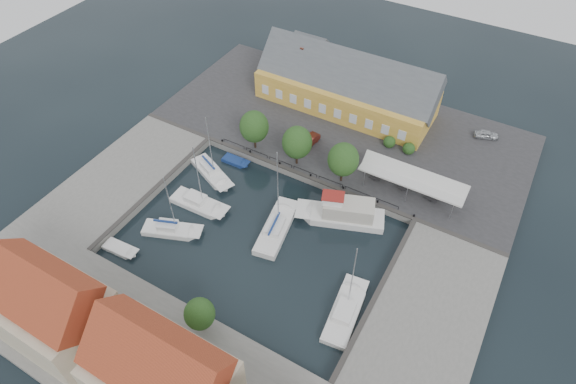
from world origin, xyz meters
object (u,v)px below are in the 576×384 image
Objects in this scene: west_boat_a at (212,173)px; west_boat_c at (199,204)px; launch_sw at (120,250)px; trawler at (344,214)px; west_boat_d at (171,230)px; car_silver at (487,134)px; car_red at (309,141)px; launch_nw at (236,162)px; tent_canopy at (413,178)px; center_sailboat at (276,229)px; east_boat_c at (345,313)px; warehouse at (344,86)px.

west_boat_a is 6.08m from west_boat_c.
launch_sw is (-3.83, -10.81, -0.17)m from west_boat_c.
trawler is 1.14× the size of west_boat_d.
car_silver is 0.34× the size of west_boat_d.
car_silver is 0.75× the size of launch_sw.
west_boat_c reaches higher than car_red.
west_boat_c reaches higher than launch_nw.
car_red is at bearing 173.56° from tent_canopy.
center_sailboat is at bearing -131.85° from tent_canopy.
east_boat_c is at bearing -63.92° from trawler.
warehouse is at bearing 77.77° from west_boat_d.
west_boat_d is (-24.18, -0.31, 0.01)m from east_boat_c.
west_boat_d is at bearing -102.06° from car_red.
east_boat_c is at bearing 0.74° from west_boat_d.
west_boat_c is at bearing -70.43° from west_boat_a.
trawler is (-6.04, -7.95, -2.67)m from tent_canopy.
car_red is (-16.44, 1.85, -1.98)m from tent_canopy.
west_boat_c is 2.66× the size of launch_nw.
west_boat_a reaches higher than tent_canopy.
west_boat_a reaches higher than warehouse.
west_boat_a is 16.64m from launch_sw.
west_boat_d is at bearing -102.23° from warehouse.
launch_sw is (-15.11, -12.11, -0.27)m from center_sailboat.
west_boat_d is 6.50m from launch_sw.
east_boat_c reaches higher than car_red.
tent_canopy is at bearing 32.76° from west_boat_c.
west_boat_a reaches higher than launch_sw.
tent_canopy reaches higher than car_red.
launch_sw is 1.12× the size of launch_nw.
center_sailboat is 14.04m from west_boat_a.
trawler is at bearing -127.22° from tent_canopy.
car_silver is 0.27× the size of center_sailboat.
west_boat_c is 1.08× the size of west_boat_d.
west_boat_c is at bearing -106.70° from car_red.
west_boat_c is (-11.29, -1.31, -0.10)m from center_sailboat.
trawler is 22.16m from west_boat_d.
warehouse reaches higher than trawler.
car_red is 16.42m from center_sailboat.
launch_nw is (-0.54, 9.55, -0.17)m from west_boat_c.
west_boat_c is at bearing 116.07° from car_silver.
warehouse is 24.47m from trawler.
tent_canopy is 27.85m from west_boat_a.
east_boat_c is 2.70× the size of launch_nw.
west_boat_d reaches higher than launch_nw.
trawler reaches higher than launch_sw.
tent_canopy is 3.95× the size of car_silver.
warehouse is 6.03× the size of launch_sw.
tent_canopy is 10.34m from trawler.
west_boat_d is at bearing 56.33° from launch_sw.
warehouse is 21.63m from tent_canopy.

